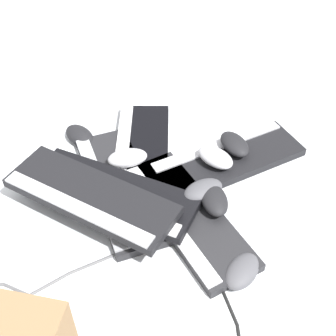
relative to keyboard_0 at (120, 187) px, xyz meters
The scene contains 14 objects.
ground_plane 0.18m from the keyboard_0, 169.03° to the left, with size 3.20×3.20×0.00m, color silver.
keyboard_0 is the anchor object (origin of this frame).
keyboard_1 0.20m from the keyboard_0, 119.89° to the left, with size 0.16×0.44×0.03m.
keyboard_2 0.32m from the keyboard_0, 169.04° to the left, with size 0.45×0.17×0.03m.
keyboard_3 0.14m from the keyboard_0, 142.49° to the right, with size 0.36×0.45×0.03m.
keyboard_4 0.06m from the keyboard_0, 44.30° to the left, with size 0.38×0.45×0.03m.
keyboard_5 0.12m from the keyboard_0, 23.67° to the left, with size 0.35×0.46×0.03m.
mouse_0 0.40m from the keyboard_0, 107.45° to the left, with size 0.11×0.07×0.04m, color #4C4C51.
mouse_1 0.26m from the keyboard_0, 131.30° to the left, with size 0.11×0.07×0.04m, color black.
mouse_2 0.25m from the keyboard_0, 87.45° to the right, with size 0.11×0.07×0.04m, color black.
mouse_3 0.27m from the keyboard_0, 166.37° to the left, with size 0.11×0.07×0.04m, color #B7B7BC.
mouse_4 0.23m from the keyboard_0, 137.90° to the left, with size 0.11×0.07×0.04m, color #4C4C51.
mouse_5 0.09m from the keyboard_0, 133.80° to the right, with size 0.11×0.07×0.04m, color #B7B7BC.
mouse_6 0.35m from the keyboard_0, behind, with size 0.11×0.07×0.04m, color black.
Camera 1 is at (0.50, 0.77, 0.93)m, focal length 50.00 mm.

